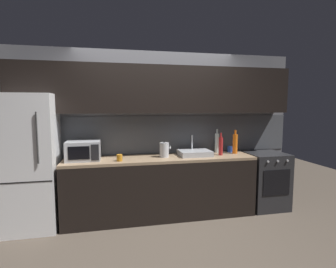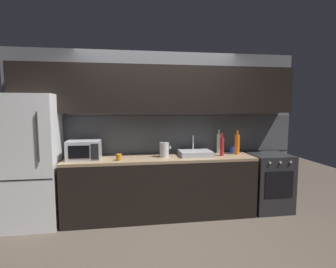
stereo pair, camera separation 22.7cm
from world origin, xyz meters
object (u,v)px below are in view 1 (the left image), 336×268
Objects in this scene: refrigerator at (30,162)px; wine_bottle_clear at (217,143)px; microwave at (83,151)px; kettle at (164,150)px; wine_bottle_orange at (235,144)px; mug_blue at (230,149)px; oven_range at (265,180)px; mug_amber at (119,158)px; wine_bottle_red at (221,146)px.

refrigerator is 4.76× the size of wine_bottle_clear.
microwave is 1.15m from kettle.
microwave is at bearing -178.72° from wine_bottle_orange.
mug_blue is (2.97, 0.19, 0.04)m from refrigerator.
wine_bottle_clear reaches higher than oven_range.
refrigerator is at bearing 173.14° from mug_amber.
wine_bottle_red is at bearing -0.39° from refrigerator.
wine_bottle_red reaches higher than mug_blue.
wine_bottle_clear is (2.07, 0.20, 0.03)m from microwave.
mug_amber is (-1.82, -0.21, -0.11)m from wine_bottle_orange.
refrigerator is 18.98× the size of mug_blue.
mug_amber is at bearing -175.47° from wine_bottle_red.
microwave is 4.81× the size of mug_blue.
refrigerator reaches higher than wine_bottle_clear.
oven_range is (3.51, -0.00, -0.46)m from refrigerator.
microwave is 2.31m from wine_bottle_orange.
wine_bottle_orange is (1.16, 0.06, 0.05)m from kettle.
wine_bottle_clear is 4.16× the size of mug_amber.
microwave is 1.33× the size of wine_bottle_red.
mug_amber is (-0.66, -0.15, -0.06)m from kettle.
mug_amber is 1.83m from mug_blue.
refrigerator is 1.83m from kettle.
microwave reaches higher than mug_blue.
oven_range is 3.73× the size of kettle.
refrigerator is 3.95× the size of microwave.
wine_bottle_clear reaches higher than mug_blue.
refrigerator is 2.71m from wine_bottle_red.
refrigerator is at bearing -176.27° from mug_blue.
wine_bottle_orange is (-0.52, 0.07, 0.61)m from oven_range.
refrigerator reaches higher than microwave.
mug_blue is (2.28, 0.18, -0.09)m from microwave.
wine_bottle_clear is 1.62m from mug_amber.
wine_bottle_clear is (0.04, 0.24, 0.02)m from wine_bottle_red.
microwave is at bearing 178.96° from wine_bottle_red.
wine_bottle_red is 3.62× the size of mug_blue.
microwave is (-2.83, 0.02, 0.58)m from oven_range.
wine_bottle_clear reaches higher than kettle.
kettle reaches higher than mug_blue.
microwave is at bearing 179.55° from kettle.
refrigerator is 4.82× the size of wine_bottle_orange.
oven_range is 9.82× the size of mug_amber.
refrigerator is 3.00m from wine_bottle_orange.
wine_bottle_red is 0.30m from wine_bottle_orange.
kettle is at bearing -170.80° from mug_blue.
wine_bottle_red is 0.91× the size of wine_bottle_clear.
mug_blue is (1.80, 0.33, 0.00)m from mug_amber.
wine_bottle_red is 3.78× the size of mug_amber.
kettle is 2.52× the size of mug_blue.
wine_bottle_orange is (2.99, 0.07, 0.15)m from refrigerator.
wine_bottle_orange is 0.17m from mug_blue.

